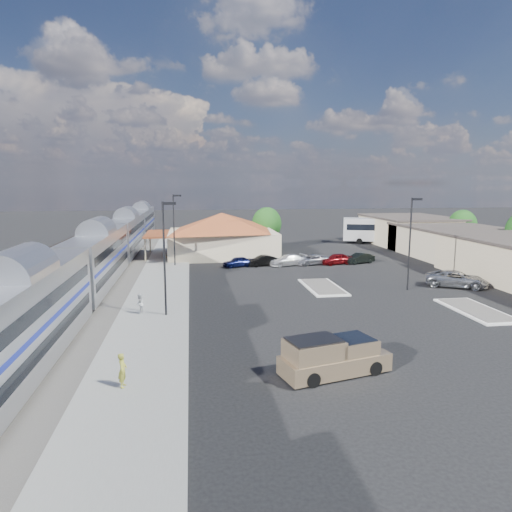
{
  "coord_description": "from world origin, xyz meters",
  "views": [
    {
      "loc": [
        -8.94,
        -41.12,
        10.36
      ],
      "look_at": [
        -2.22,
        5.64,
        2.8
      ],
      "focal_mm": 32.0,
      "sensor_mm": 36.0,
      "label": 1
    }
  ],
  "objects": [
    {
      "name": "pickup_truck",
      "position": [
        -1.29,
        -18.25,
        0.99
      ],
      "size": [
        6.4,
        3.64,
        2.09
      ],
      "rotation": [
        0.0,
        0.0,
        1.82
      ],
      "color": "tan",
      "rests_on": "ground"
    },
    {
      "name": "platform",
      "position": [
        -12.0,
        6.0,
        0.09
      ],
      "size": [
        5.5,
        92.0,
        0.18
      ],
      "primitive_type": "cube",
      "color": "gray",
      "rests_on": "ground"
    },
    {
      "name": "ground",
      "position": [
        0.0,
        0.0,
        0.0
      ],
      "size": [
        280.0,
        280.0,
        0.0
      ],
      "primitive_type": "plane",
      "color": "black",
      "rests_on": "ground"
    },
    {
      "name": "lamp_plat_n",
      "position": [
        -10.9,
        16.0,
        5.34
      ],
      "size": [
        1.08,
        0.25,
        9.0
      ],
      "color": "black",
      "rests_on": "ground"
    },
    {
      "name": "suv",
      "position": [
        17.45,
        0.44,
        0.82
      ],
      "size": [
        6.49,
        5.32,
        1.65
      ],
      "primitive_type": "imported",
      "rotation": [
        0.0,
        0.0,
        1.05
      ],
      "color": "#95989C",
      "rests_on": "ground"
    },
    {
      "name": "station_depot",
      "position": [
        -4.56,
        24.0,
        3.13
      ],
      "size": [
        18.35,
        12.24,
        6.2
      ],
      "color": "#BCAE89",
      "rests_on": "ground"
    },
    {
      "name": "lamp_lot",
      "position": [
        12.1,
        0.0,
        5.34
      ],
      "size": [
        1.08,
        0.25,
        9.0
      ],
      "color": "black",
      "rests_on": "ground"
    },
    {
      "name": "parked_car_d",
      "position": [
        6.36,
        15.02,
        0.65
      ],
      "size": [
        5.09,
        3.32,
        1.3
      ],
      "primitive_type": "imported",
      "rotation": [
        0.0,
        0.0,
        -1.3
      ],
      "color": "gray",
      "rests_on": "ground"
    },
    {
      "name": "tree_depot",
      "position": [
        3.0,
        30.0,
        4.02
      ],
      "size": [
        4.71,
        4.71,
        6.63
      ],
      "color": "#382314",
      "rests_on": "ground"
    },
    {
      "name": "buildings_east",
      "position": [
        28.0,
        14.28,
        2.27
      ],
      "size": [
        14.4,
        51.4,
        4.8
      ],
      "color": "#C6B28C",
      "rests_on": "ground"
    },
    {
      "name": "parked_car_e",
      "position": [
        9.56,
        14.72,
        0.71
      ],
      "size": [
        4.46,
        2.67,
        1.42
      ],
      "primitive_type": "imported",
      "rotation": [
        0.0,
        0.0,
        -1.32
      ],
      "color": "maroon",
      "rests_on": "ground"
    },
    {
      "name": "traffic_island_north",
      "position": [
        14.0,
        -8.0,
        0.1
      ],
      "size": [
        3.3,
        7.5,
        0.21
      ],
      "color": "silver",
      "rests_on": "ground"
    },
    {
      "name": "parked_car_b",
      "position": [
        -0.04,
        15.02,
        0.66
      ],
      "size": [
        4.24,
        2.43,
        1.32
      ],
      "primitive_type": "imported",
      "rotation": [
        0.0,
        0.0,
        -1.3
      ],
      "color": "black",
      "rests_on": "ground"
    },
    {
      "name": "person_b",
      "position": [
        -13.07,
        -5.4,
        0.98
      ],
      "size": [
        0.65,
        0.81,
        1.6
      ],
      "primitive_type": "imported",
      "rotation": [
        0.0,
        0.0,
        -1.63
      ],
      "color": "silver",
      "rests_on": "platform"
    },
    {
      "name": "lamp_plat_s",
      "position": [
        -10.9,
        -6.0,
        5.34
      ],
      "size": [
        1.08,
        0.25,
        9.0
      ],
      "color": "black",
      "rests_on": "ground"
    },
    {
      "name": "parked_car_c",
      "position": [
        3.16,
        14.72,
        0.7
      ],
      "size": [
        5.18,
        3.14,
        1.4
      ],
      "primitive_type": "imported",
      "rotation": [
        0.0,
        0.0,
        -1.31
      ],
      "color": "silver",
      "rests_on": "ground"
    },
    {
      "name": "parked_car_a",
      "position": [
        -3.24,
        14.72,
        0.64
      ],
      "size": [
        4.07,
        2.64,
        1.29
      ],
      "primitive_type": "imported",
      "rotation": [
        0.0,
        0.0,
        -1.25
      ],
      "color": "#0C113C",
      "rests_on": "ground"
    },
    {
      "name": "coach_bus",
      "position": [
        24.0,
        33.19,
        2.52
      ],
      "size": [
        13.87,
        7.2,
        4.38
      ],
      "rotation": [
        0.0,
        0.0,
        1.24
      ],
      "color": "silver",
      "rests_on": "ground"
    },
    {
      "name": "railbed",
      "position": [
        -21.0,
        8.0,
        0.06
      ],
      "size": [
        16.0,
        100.0,
        0.12
      ],
      "primitive_type": "cube",
      "color": "#4C4944",
      "rests_on": "ground"
    },
    {
      "name": "person_a",
      "position": [
        -12.5,
        -18.66,
        1.07
      ],
      "size": [
        0.47,
        0.67,
        1.77
      ],
      "primitive_type": "imported",
      "rotation": [
        0.0,
        0.0,
        1.5
      ],
      "color": "gold",
      "rests_on": "platform"
    },
    {
      "name": "parked_car_f",
      "position": [
        12.76,
        15.02,
        0.68
      ],
      "size": [
        4.36,
        2.66,
        1.36
      ],
      "primitive_type": "imported",
      "rotation": [
        0.0,
        0.0,
        -1.25
      ],
      "color": "black",
      "rests_on": "ground"
    },
    {
      "name": "tree_east_c",
      "position": [
        34.0,
        26.0,
        3.76
      ],
      "size": [
        4.41,
        4.41,
        6.21
      ],
      "color": "#382314",
      "rests_on": "ground"
    },
    {
      "name": "freight_cars",
      "position": [
        -24.0,
        0.12,
        1.93
      ],
      "size": [
        2.8,
        46.0,
        4.0
      ],
      "color": "black",
      "rests_on": "ground"
    },
    {
      "name": "passenger_train",
      "position": [
        -18.0,
        4.86,
        2.87
      ],
      "size": [
        3.0,
        104.0,
        5.55
      ],
      "color": "silver",
      "rests_on": "ground"
    },
    {
      "name": "traffic_island_south",
      "position": [
        4.0,
        2.0,
        0.1
      ],
      "size": [
        3.3,
        7.5,
        0.21
      ],
      "color": "silver",
      "rests_on": "ground"
    }
  ]
}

